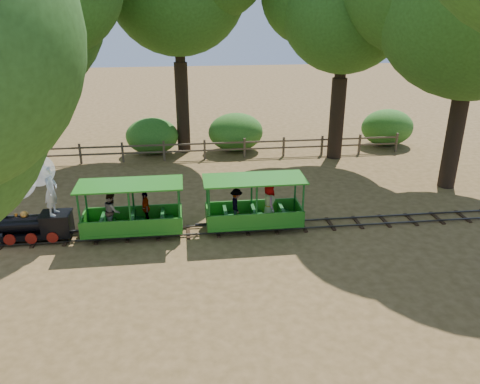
{
  "coord_description": "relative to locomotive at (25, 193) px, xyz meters",
  "views": [
    {
      "loc": [
        -2.0,
        -14.36,
        7.29
      ],
      "look_at": [
        -0.16,
        0.5,
        1.2
      ],
      "focal_mm": 35.0,
      "sensor_mm": 36.0,
      "label": 1
    }
  ],
  "objects": [
    {
      "name": "oak_ne",
      "position": [
        12.54,
        7.52,
        5.7
      ],
      "size": [
        7.38,
        6.5,
        10.04
      ],
      "color": "#2D2116",
      "rests_on": "ground"
    },
    {
      "name": "ground",
      "position": [
        7.07,
        -0.06,
        -1.67
      ],
      "size": [
        90.0,
        90.0,
        0.0
      ],
      "primitive_type": "plane",
      "color": "olive",
      "rests_on": "ground"
    },
    {
      "name": "shrub_east",
      "position": [
        16.07,
        9.24,
        -0.69
      ],
      "size": [
        2.83,
        2.18,
        1.96
      ],
      "primitive_type": "ellipsoid",
      "color": "#2D6B1E",
      "rests_on": "ground"
    },
    {
      "name": "carriage_rear",
      "position": [
        7.32,
        -0.06,
        -0.88
      ],
      "size": [
        3.4,
        1.39,
        1.77
      ],
      "color": "#24791A",
      "rests_on": "track"
    },
    {
      "name": "track",
      "position": [
        7.07,
        -0.06,
        -1.6
      ],
      "size": [
        22.0,
        1.0,
        0.1
      ],
      "color": "#3F3D3A",
      "rests_on": "ground"
    },
    {
      "name": "carriage_front",
      "position": [
        3.18,
        -0.07,
        -0.89
      ],
      "size": [
        3.4,
        1.39,
        1.77
      ],
      "color": "#24791A",
      "rests_on": "track"
    },
    {
      "name": "fence",
      "position": [
        7.07,
        7.94,
        -1.09
      ],
      "size": [
        18.1,
        0.1,
        1.0
      ],
      "color": "brown",
      "rests_on": "ground"
    },
    {
      "name": "locomotive",
      "position": [
        0.0,
        0.0,
        0.0
      ],
      "size": [
        2.58,
        1.21,
        2.96
      ],
      "color": "black",
      "rests_on": "ground"
    },
    {
      "name": "shrub_mid_w",
      "position": [
        7.78,
        9.24,
        -0.68
      ],
      "size": [
        2.86,
        2.2,
        1.98
      ],
      "primitive_type": "ellipsoid",
      "color": "#2D6B1E",
      "rests_on": "ground"
    },
    {
      "name": "shrub_west",
      "position": [
        3.46,
        9.24,
        -0.74
      ],
      "size": [
        2.67,
        2.06,
        1.85
      ],
      "primitive_type": "ellipsoid",
      "color": "#2D6B1E",
      "rests_on": "ground"
    },
    {
      "name": "shrub_mid_e",
      "position": [
        7.82,
        9.24,
        -1.03
      ],
      "size": [
        1.86,
        1.43,
        1.29
      ],
      "primitive_type": "ellipsoid",
      "color": "#2D6B1E",
      "rests_on": "ground"
    }
  ]
}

